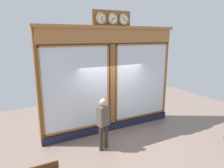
% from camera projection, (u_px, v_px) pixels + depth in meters
% --- Properties ---
extents(shop_facade, '(5.34, 0.42, 4.40)m').
position_uv_depth(shop_facade, '(110.00, 80.00, 7.54)').
color(shop_facade, brown).
rests_on(shop_facade, ground_plane).
extents(pedestrian, '(0.41, 0.32, 1.69)m').
position_uv_depth(pedestrian, '(103.00, 122.00, 6.35)').
color(pedestrian, '#312A24').
rests_on(pedestrian, ground_plane).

